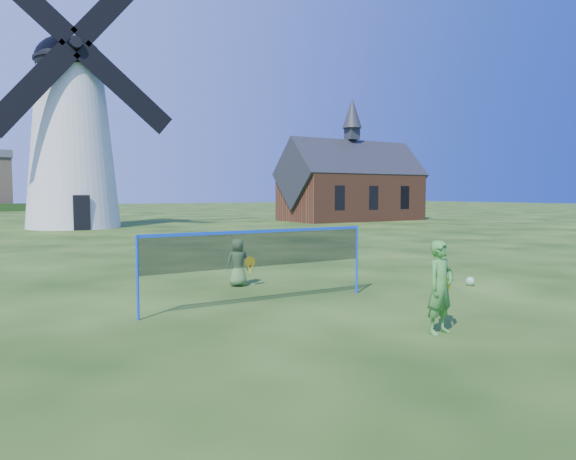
{
  "coord_description": "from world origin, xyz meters",
  "views": [
    {
      "loc": [
        -5.64,
        -9.22,
        2.29
      ],
      "look_at": [
        0.2,
        0.5,
        1.5
      ],
      "focal_mm": 32.86,
      "sensor_mm": 36.0,
      "label": 1
    }
  ],
  "objects_px": {
    "windmill": "(72,133)",
    "chapel": "(352,186)",
    "player_girl": "(441,287)",
    "badminton_net": "(260,250)",
    "player_boy": "(238,262)",
    "play_ball": "(470,281)"
  },
  "relations": [
    {
      "from": "windmill",
      "to": "chapel",
      "type": "xyz_separation_m",
      "value": [
        21.85,
        -1.8,
        -3.39
      ]
    },
    {
      "from": "windmill",
      "to": "player_girl",
      "type": "height_order",
      "value": "windmill"
    },
    {
      "from": "badminton_net",
      "to": "chapel",
      "type": "bearing_deg",
      "value": 49.06
    },
    {
      "from": "windmill",
      "to": "chapel",
      "type": "distance_m",
      "value": 22.19
    },
    {
      "from": "player_girl",
      "to": "player_boy",
      "type": "xyz_separation_m",
      "value": [
        -0.92,
        5.68,
        -0.17
      ]
    },
    {
      "from": "player_boy",
      "to": "windmill",
      "type": "bearing_deg",
      "value": -81.16
    },
    {
      "from": "chapel",
      "to": "player_boy",
      "type": "relative_size",
      "value": 10.26
    },
    {
      "from": "player_girl",
      "to": "chapel",
      "type": "bearing_deg",
      "value": 46.18
    },
    {
      "from": "chapel",
      "to": "badminton_net",
      "type": "bearing_deg",
      "value": -130.94
    },
    {
      "from": "player_girl",
      "to": "player_boy",
      "type": "distance_m",
      "value": 5.76
    },
    {
      "from": "windmill",
      "to": "player_girl",
      "type": "bearing_deg",
      "value": -88.76
    },
    {
      "from": "badminton_net",
      "to": "play_ball",
      "type": "bearing_deg",
      "value": -7.08
    },
    {
      "from": "badminton_net",
      "to": "play_ball",
      "type": "xyz_separation_m",
      "value": [
        5.53,
        -0.69,
        -1.03
      ]
    },
    {
      "from": "badminton_net",
      "to": "play_ball",
      "type": "distance_m",
      "value": 5.67
    },
    {
      "from": "chapel",
      "to": "badminton_net",
      "type": "distance_m",
      "value": 34.64
    },
    {
      "from": "player_girl",
      "to": "player_boy",
      "type": "height_order",
      "value": "player_girl"
    },
    {
      "from": "chapel",
      "to": "play_ball",
      "type": "bearing_deg",
      "value": -122.58
    },
    {
      "from": "badminton_net",
      "to": "play_ball",
      "type": "height_order",
      "value": "badminton_net"
    },
    {
      "from": "player_girl",
      "to": "windmill",
      "type": "bearing_deg",
      "value": 83.02
    },
    {
      "from": "player_girl",
      "to": "play_ball",
      "type": "bearing_deg",
      "value": 26.11
    },
    {
      "from": "player_boy",
      "to": "chapel",
      "type": "bearing_deg",
      "value": -123.38
    },
    {
      "from": "chapel",
      "to": "windmill",
      "type": "bearing_deg",
      "value": 175.28
    }
  ]
}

